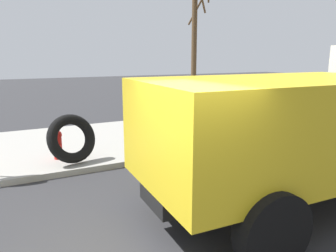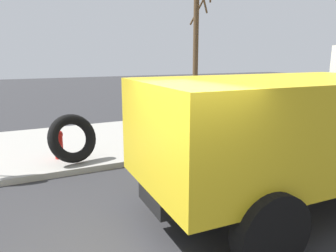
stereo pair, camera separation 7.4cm
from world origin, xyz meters
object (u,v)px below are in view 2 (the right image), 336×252
at_px(fire_hydrant, 59,144).
at_px(loose_tire, 72,138).
at_px(dump_truck_yellow, 332,119).
at_px(bare_tree, 196,47).

distance_m(fire_hydrant, loose_tire, 0.60).
bearing_deg(dump_truck_yellow, fire_hydrant, 134.21).
height_order(loose_tire, bare_tree, bare_tree).
xyz_separation_m(loose_tire, bare_tree, (4.75, 2.03, 2.29)).
xyz_separation_m(loose_tire, dump_truck_yellow, (4.09, -4.01, 0.84)).
relative_size(fire_hydrant, bare_tree, 0.14).
bearing_deg(loose_tire, fire_hydrant, 119.92).
bearing_deg(loose_tire, dump_truck_yellow, -44.42).
bearing_deg(dump_truck_yellow, bare_tree, 83.81).
distance_m(loose_tire, dump_truck_yellow, 5.79).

